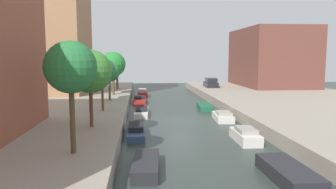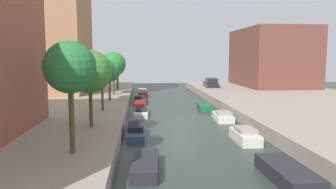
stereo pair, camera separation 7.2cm
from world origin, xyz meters
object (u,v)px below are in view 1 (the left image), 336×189
at_px(street_tree_1, 90,72).
at_px(moored_boat_right_1, 288,173).
at_px(parked_car, 211,83).
at_px(moored_boat_right_2, 245,136).
at_px(apartment_tower_far, 46,8).
at_px(street_tree_4, 113,64).
at_px(low_block_right, 271,57).
at_px(moored_boat_right_3, 223,116).
at_px(moored_boat_right_4, 204,107).
at_px(street_tree_0, 71,68).
at_px(moored_boat_left_5, 142,93).
at_px(street_tree_3, 109,72).
at_px(street_tree_5, 117,65).
at_px(moored_boat_left_1, 146,165).
at_px(moored_boat_left_2, 136,131).
at_px(moored_boat_left_3, 142,112).
at_px(street_tree_2, 102,71).
at_px(moored_boat_left_4, 140,100).

bearing_deg(street_tree_1, moored_boat_right_1, -38.21).
bearing_deg(parked_car, moored_boat_right_2, -98.07).
height_order(apartment_tower_far, street_tree_4, apartment_tower_far).
xyz_separation_m(apartment_tower_far, low_block_right, (34.00, 7.00, -6.54)).
relative_size(moored_boat_right_3, moored_boat_right_4, 0.85).
height_order(street_tree_0, moored_boat_left_5, street_tree_0).
relative_size(street_tree_0, street_tree_1, 1.05).
xyz_separation_m(parked_car, moored_boat_right_4, (-4.19, -15.50, -1.35)).
xyz_separation_m(apartment_tower_far, street_tree_3, (8.93, -9.28, -8.05)).
distance_m(apartment_tower_far, moored_boat_right_4, 24.92).
bearing_deg(street_tree_5, moored_boat_left_1, -83.63).
relative_size(apartment_tower_far, moored_boat_right_4, 5.25).
height_order(street_tree_5, parked_car, street_tree_5).
xyz_separation_m(apartment_tower_far, moored_boat_right_2, (19.42, -23.96, -11.80)).
height_order(moored_boat_left_1, moored_boat_left_2, moored_boat_left_2).
distance_m(moored_boat_left_3, moored_boat_right_3, 8.11).
xyz_separation_m(street_tree_5, moored_boat_left_3, (3.47, -16.39, -4.35)).
height_order(street_tree_3, moored_boat_left_5, street_tree_3).
distance_m(low_block_right, moored_boat_right_3, 27.99).
height_order(street_tree_1, street_tree_4, street_tree_4).
relative_size(street_tree_4, moored_boat_right_4, 1.27).
height_order(street_tree_0, street_tree_4, street_tree_0).
distance_m(street_tree_1, moored_boat_right_4, 17.11).
xyz_separation_m(moored_boat_left_1, moored_boat_right_2, (6.89, 5.12, 0.12)).
xyz_separation_m(street_tree_1, street_tree_3, (0.00, 13.54, -0.61)).
bearing_deg(moored_boat_left_5, moored_boat_right_3, -69.13).
relative_size(low_block_right, moored_boat_right_4, 3.61).
xyz_separation_m(apartment_tower_far, street_tree_2, (8.93, -16.09, -7.74)).
bearing_deg(moored_boat_left_2, moored_boat_right_2, -16.84).
xyz_separation_m(moored_boat_right_1, moored_boat_right_4, (0.23, 20.81, -0.09)).
bearing_deg(moored_boat_left_4, street_tree_1, -100.45).
bearing_deg(moored_boat_right_4, moored_boat_left_1, -109.85).
distance_m(street_tree_0, street_tree_3, 19.69).
distance_m(street_tree_5, moored_boat_right_1, 35.81).
distance_m(street_tree_1, moored_boat_right_3, 13.33).
height_order(street_tree_1, moored_boat_left_2, street_tree_1).
distance_m(street_tree_4, moored_boat_right_3, 17.32).
bearing_deg(moored_boat_left_1, street_tree_2, 105.49).
relative_size(moored_boat_left_4, moored_boat_right_3, 1.06).
bearing_deg(street_tree_4, moored_boat_left_1, -81.89).
xyz_separation_m(low_block_right, street_tree_1, (-25.07, -29.83, -0.90)).
bearing_deg(moored_boat_left_4, street_tree_2, -106.48).
relative_size(moored_boat_left_3, moored_boat_right_1, 1.07).
bearing_deg(street_tree_5, street_tree_1, -90.00).
relative_size(moored_boat_left_1, moored_boat_left_4, 1.03).
xyz_separation_m(moored_boat_right_3, moored_boat_right_4, (-0.42, 6.46, -0.10)).
relative_size(moored_boat_left_5, moored_boat_right_1, 1.02).
xyz_separation_m(moored_boat_left_3, moored_boat_right_2, (7.01, -10.74, 0.12)).
xyz_separation_m(moored_boat_left_2, moored_boat_left_3, (0.47, 8.47, -0.05)).
relative_size(moored_boat_left_2, moored_boat_left_3, 0.99).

